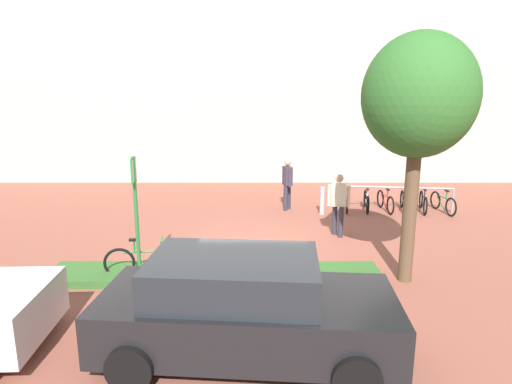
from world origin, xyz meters
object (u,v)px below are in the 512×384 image
at_px(bollard_steel, 323,201).
at_px(person_casual_tan, 340,201).
at_px(bike_at_sign, 145,261).
at_px(bike_rack_cluster, 396,201).
at_px(car_black_suv, 245,308).
at_px(tree_sidewalk, 420,98).
at_px(parking_sign_post, 137,201).
at_px(person_suited_dark, 289,181).

bearing_deg(bollard_steel, person_casual_tan, -87.44).
distance_m(bike_at_sign, bike_rack_cluster, 8.80).
relative_size(bike_at_sign, bike_rack_cluster, 0.45).
relative_size(bike_rack_cluster, person_casual_tan, 2.17).
bearing_deg(bike_rack_cluster, bike_at_sign, -142.73).
relative_size(bike_rack_cluster, car_black_suv, 0.84).
distance_m(tree_sidewalk, bike_rack_cluster, 6.66).
height_order(tree_sidewalk, person_casual_tan, tree_sidewalk).
relative_size(tree_sidewalk, parking_sign_post, 1.92).
bearing_deg(person_suited_dark, car_black_suv, -98.29).
xyz_separation_m(bike_at_sign, person_suited_dark, (3.43, 5.50, 0.63)).
bearing_deg(person_casual_tan, person_suited_dark, 113.35).
relative_size(bollard_steel, person_casual_tan, 0.52).
distance_m(parking_sign_post, person_casual_tan, 5.53).
xyz_separation_m(bike_rack_cluster, person_casual_tan, (-2.38, -2.59, 0.64)).
height_order(tree_sidewalk, bollard_steel, tree_sidewalk).
xyz_separation_m(parking_sign_post, person_suited_dark, (3.51, 5.60, -0.71)).
distance_m(person_casual_tan, person_suited_dark, 3.01).
relative_size(tree_sidewalk, person_casual_tan, 2.90).
height_order(tree_sidewalk, parking_sign_post, tree_sidewalk).
height_order(bike_at_sign, bollard_steel, bollard_steel).
bearing_deg(bike_at_sign, person_casual_tan, 30.63).
relative_size(tree_sidewalk, bike_rack_cluster, 1.33).
bearing_deg(parking_sign_post, person_suited_dark, 57.95).
bearing_deg(tree_sidewalk, person_suited_dark, 109.94).
xyz_separation_m(tree_sidewalk, bollard_steel, (-0.97, 5.13, -3.29)).
bearing_deg(parking_sign_post, bike_rack_cluster, 37.47).
relative_size(parking_sign_post, bike_at_sign, 1.56).
bearing_deg(parking_sign_post, bollard_steel, 47.50).
xyz_separation_m(tree_sidewalk, bike_rack_cluster, (1.50, 5.53, -3.40)).
bearing_deg(bollard_steel, car_black_suv, -106.55).
bearing_deg(car_black_suv, bike_at_sign, 127.60).
relative_size(tree_sidewalk, person_suited_dark, 2.90).
height_order(tree_sidewalk, bike_rack_cluster, tree_sidewalk).
bearing_deg(car_black_suv, person_casual_tan, 66.69).
height_order(bike_at_sign, person_casual_tan, person_casual_tan).
bearing_deg(car_black_suv, person_suited_dark, 81.71).
relative_size(parking_sign_post, person_casual_tan, 1.51).
xyz_separation_m(bike_at_sign, bike_rack_cluster, (7.00, 5.33, -0.00)).
relative_size(bike_rack_cluster, person_suited_dark, 2.17).
xyz_separation_m(tree_sidewalk, person_suited_dark, (-2.07, 5.71, -2.76)).
bearing_deg(tree_sidewalk, bike_rack_cluster, 74.80).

